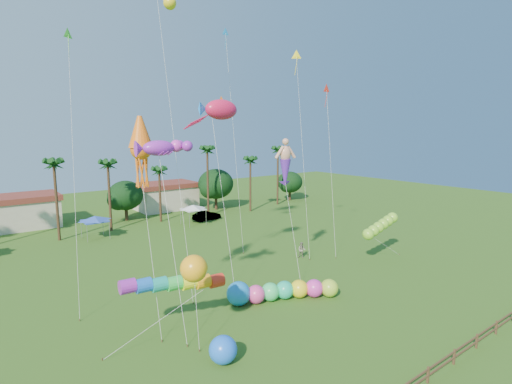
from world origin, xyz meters
TOP-DOWN VIEW (x-y plane):
  - ground at (0.00, 0.00)m, footprint 160.00×160.00m
  - tree_line at (3.57, 44.00)m, footprint 69.46×8.91m
  - buildings_row at (-3.09, 50.00)m, footprint 35.00×7.00m
  - tent_row at (-6.00, 36.33)m, footprint 31.00×4.00m
  - fence at (0.00, -6.00)m, footprint 36.12×0.12m
  - car_b at (11.17, 37.43)m, footprint 4.57×1.74m
  - spectator_b at (9.97, 14.58)m, footprint 1.06×1.11m
  - caterpillar_inflatable at (0.56, 7.56)m, footprint 9.23×5.47m
  - blue_ball at (-8.13, 2.73)m, footprint 1.75×1.75m
  - rainbow_tube at (-7.46, 7.42)m, footprint 10.17×2.69m
  - green_worm at (14.08, 8.82)m, footprint 8.92×3.30m
  - orange_ball_kite at (-8.74, 5.06)m, footprint 1.82×1.82m
  - merman_kite at (5.77, 12.79)m, footprint 2.87×5.27m
  - fish_kite at (-0.79, 14.04)m, footprint 5.03×6.17m
  - squid_kite at (-9.02, 12.25)m, footprint 2.34×6.16m
  - lobster_kite at (-8.71, 9.75)m, footprint 4.02×5.20m
  - delta_kite_red at (14.51, 15.64)m, footprint 2.37×3.85m
  - delta_kite_yellow at (11.34, 17.34)m, footprint 1.84×4.48m
  - delta_kite_green at (-12.08, 18.54)m, footprint 2.24×5.19m
  - delta_kite_blue at (6.56, 24.31)m, footprint 1.52×4.86m

SIDE VIEW (x-z plane):
  - ground at x=0.00m, z-range 0.00..0.00m
  - fence at x=0.00m, z-range 0.11..1.11m
  - car_b at x=11.17m, z-range 0.00..1.49m
  - caterpillar_inflatable at x=0.56m, z-range -0.16..1.82m
  - blue_ball at x=-8.13m, z-range 0.00..1.75m
  - spectator_b at x=9.97m, z-range 0.00..1.80m
  - buildings_row at x=-3.09m, z-range 0.00..4.00m
  - tent_row at x=-6.00m, z-range 2.45..3.05m
  - rainbow_tube at x=-7.46m, z-range 1.38..5.15m
  - green_worm at x=14.08m, z-range 1.27..5.27m
  - tree_line at x=3.57m, z-range -1.22..9.78m
  - orange_ball_kite at x=-8.74m, z-range 2.33..8.75m
  - merman_kite at x=5.77m, z-range 4.26..17.26m
  - squid_kite at x=-9.02m, z-range 5.12..20.46m
  - lobster_kite at x=-8.71m, z-range 6.08..19.82m
  - fish_kite at x=-0.79m, z-range 7.49..24.47m
  - delta_kite_red at x=14.51m, z-range 8.78..28.19m
  - delta_kite_green at x=-12.08m, z-range 9.95..32.12m
  - delta_kite_yellow at x=11.34m, z-range 10.48..33.48m
  - delta_kite_blue at x=6.56m, z-range 11.72..37.72m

